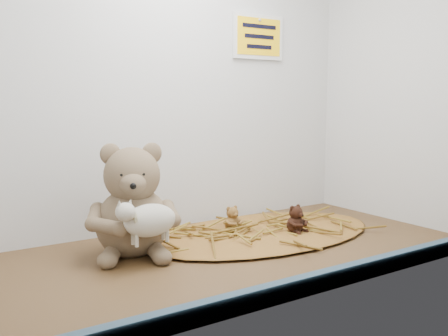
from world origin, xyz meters
TOP-DOWN VIEW (x-y plane):
  - alcove_shell at (0.00, 9.00)cm, footprint 120.40×60.20cm
  - front_rail at (0.00, -28.80)cm, footprint 119.28×2.20cm
  - straw_bed at (16.71, 8.69)cm, footprint 67.17×39.00cm
  - main_teddy at (-19.34, 11.66)cm, footprint 27.75×28.42cm
  - toy_lamb at (-19.34, 2.27)cm, footprint 15.66×9.56cm
  - mini_teddy_tan at (10.29, 14.20)cm, footprint 5.67×5.94cm
  - mini_teddy_brown at (23.14, 3.17)cm, footprint 7.02×7.28cm
  - wall_sign at (30.00, 29.40)cm, footprint 16.00×1.20cm

SIDE VIEW (x-z plane):
  - straw_bed at x=16.71cm, z-range 0.00..1.30cm
  - front_rail at x=0.00cm, z-range 0.00..3.60cm
  - mini_teddy_tan at x=10.29cm, z-range 1.30..7.89cm
  - mini_teddy_brown at x=23.14cm, z-range 1.30..8.66cm
  - toy_lamb at x=-19.34cm, z-range 4.94..15.06cm
  - main_teddy at x=-19.34cm, z-range 0.00..26.19cm
  - alcove_shell at x=0.00cm, z-range -0.20..90.20cm
  - wall_sign at x=30.00cm, z-range 49.50..60.50cm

